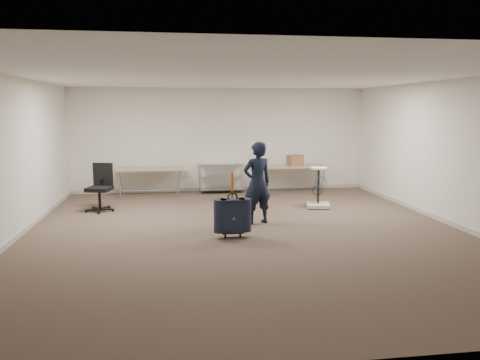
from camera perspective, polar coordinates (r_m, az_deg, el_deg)
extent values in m
plane|color=#433229|center=(8.59, 0.75, -6.41)|extent=(9.00, 9.00, 0.00)
plane|color=white|center=(12.79, -2.41, 4.89)|extent=(8.00, 0.00, 8.00)
plane|color=white|center=(4.01, 10.94, -3.45)|extent=(8.00, 0.00, 8.00)
plane|color=white|center=(8.67, -26.36, 2.24)|extent=(0.00, 9.00, 9.00)
plane|color=white|center=(9.80, 24.58, 2.99)|extent=(0.00, 9.00, 9.00)
plane|color=white|center=(8.32, 0.79, 12.56)|extent=(8.00, 8.00, 0.00)
cube|color=beige|center=(12.94, -2.36, -1.09)|extent=(8.00, 0.02, 0.10)
cube|color=beige|center=(8.90, -25.72, -6.43)|extent=(0.02, 9.00, 0.10)
cube|color=beige|center=(10.00, 24.05, -4.73)|extent=(0.02, 9.00, 0.10)
cube|color=#8F7E57|center=(12.26, -10.99, 1.35)|extent=(1.80, 0.75, 0.03)
cylinder|color=gray|center=(12.34, -10.92, -1.24)|extent=(1.50, 0.02, 0.02)
cylinder|color=gray|center=(12.07, -14.57, -0.63)|extent=(0.13, 0.04, 0.69)
cylinder|color=gray|center=(12.00, -7.43, -0.48)|extent=(0.13, 0.04, 0.69)
cylinder|color=gray|center=(12.66, -14.28, -0.20)|extent=(0.13, 0.04, 0.69)
cylinder|color=gray|center=(12.59, -7.47, -0.05)|extent=(0.13, 0.04, 0.69)
cube|color=#8F7E57|center=(12.65, 6.47, 1.68)|extent=(1.80, 0.75, 0.03)
cylinder|color=gray|center=(12.73, 6.42, -0.84)|extent=(1.50, 0.02, 0.02)
cylinder|color=gray|center=(12.24, 3.40, -0.24)|extent=(0.13, 0.04, 0.69)
cylinder|color=gray|center=(12.63, 10.08, -0.09)|extent=(0.13, 0.04, 0.69)
cylinder|color=gray|center=(12.82, 2.86, 0.17)|extent=(0.13, 0.04, 0.69)
cylinder|color=gray|center=(13.19, 9.26, 0.30)|extent=(0.13, 0.04, 0.69)
cylinder|color=silver|center=(12.33, -4.90, 0.05)|extent=(0.02, 0.02, 0.80)
cylinder|color=silver|center=(12.45, 0.62, 0.17)|extent=(0.02, 0.02, 0.80)
cylinder|color=silver|center=(12.77, -5.02, 0.35)|extent=(0.02, 0.02, 0.80)
cylinder|color=silver|center=(12.89, 0.31, 0.46)|extent=(0.02, 0.02, 0.80)
cube|color=silver|center=(12.65, -2.23, -1.08)|extent=(1.20, 0.45, 0.02)
cube|color=silver|center=(12.59, -2.24, 0.49)|extent=(1.20, 0.45, 0.02)
cube|color=silver|center=(12.55, -2.25, 1.98)|extent=(1.20, 0.45, 0.01)
imported|color=black|center=(9.12, 2.11, -0.35)|extent=(0.67, 0.53, 1.61)
cube|color=black|center=(8.16, -0.92, -4.33)|extent=(0.43, 0.26, 0.58)
cube|color=black|center=(8.25, -0.94, -6.37)|extent=(0.39, 0.18, 0.03)
cylinder|color=black|center=(8.23, -1.83, -6.82)|extent=(0.03, 0.08, 0.08)
cylinder|color=black|center=(8.27, 0.01, -6.74)|extent=(0.03, 0.08, 0.08)
torus|color=black|center=(8.09, -0.92, -2.11)|extent=(0.18, 0.03, 0.18)
cube|color=#FA510D|center=(8.08, -0.95, -0.61)|extent=(0.04, 0.01, 0.44)
cylinder|color=black|center=(10.79, -16.69, -3.41)|extent=(0.64, 0.64, 0.10)
cylinder|color=black|center=(10.75, -16.74, -2.28)|extent=(0.06, 0.06, 0.42)
cube|color=black|center=(10.71, -16.79, -1.05)|extent=(0.60, 0.60, 0.08)
cube|color=black|center=(10.88, -16.36, 0.69)|extent=(0.45, 0.18, 0.51)
cube|color=beige|center=(10.85, 9.50, -3.03)|extent=(0.61, 0.61, 0.08)
cylinder|color=black|center=(10.61, 8.78, -3.50)|extent=(0.06, 0.06, 0.04)
cylinder|color=black|center=(10.82, 9.47, -0.67)|extent=(0.05, 0.05, 0.81)
cube|color=beige|center=(10.71, 9.61, 1.42)|extent=(0.41, 0.38, 0.04)
torus|color=#2351B1|center=(10.69, 9.96, -0.24)|extent=(0.28, 0.16, 0.25)
cube|color=olive|center=(12.64, 6.74, 2.40)|extent=(0.45, 0.38, 0.29)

